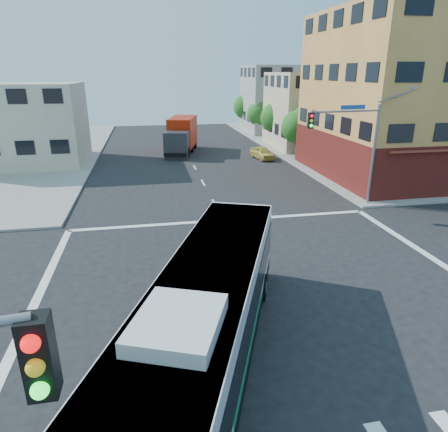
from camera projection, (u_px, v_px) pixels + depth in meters
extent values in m
plane|color=black|center=(265.00, 297.00, 16.92)|extent=(120.00, 120.00, 0.00)
cube|color=gray|center=(436.00, 140.00, 55.42)|extent=(50.00, 50.00, 0.15)
cube|color=gold|center=(427.00, 96.00, 35.17)|extent=(18.00, 15.00, 14.00)
cube|color=#541313|center=(418.00, 153.00, 36.87)|extent=(18.09, 15.08, 4.00)
cube|color=beige|center=(320.00, 110.00, 49.81)|extent=(12.00, 10.00, 9.00)
cube|color=#999894|center=(284.00, 99.00, 62.57)|extent=(12.00, 10.00, 10.00)
cube|color=beige|center=(20.00, 125.00, 40.26)|extent=(12.00, 10.00, 8.00)
cylinder|color=slate|center=(373.00, 156.00, 27.62)|extent=(0.18, 0.18, 7.00)
cylinder|color=slate|center=(346.00, 111.00, 25.89)|extent=(5.01, 0.62, 0.12)
cube|color=black|center=(311.00, 120.00, 25.39)|extent=(0.32, 0.30, 1.00)
sphere|color=#FF0C0C|center=(312.00, 116.00, 25.13)|extent=(0.20, 0.20, 0.20)
sphere|color=yellow|center=(312.00, 121.00, 25.23)|extent=(0.20, 0.20, 0.20)
sphere|color=#19FF33|center=(311.00, 126.00, 25.33)|extent=(0.20, 0.20, 0.20)
cube|color=#154994|center=(353.00, 107.00, 25.94)|extent=(1.80, 0.22, 0.28)
cube|color=gray|center=(414.00, 88.00, 26.77)|extent=(0.50, 0.22, 0.14)
cube|color=black|center=(39.00, 357.00, 4.31)|extent=(0.32, 0.30, 1.00)
sphere|color=#FF0C0C|center=(31.00, 343.00, 4.05)|extent=(0.20, 0.20, 0.20)
sphere|color=yellow|center=(35.00, 367.00, 4.15)|extent=(0.20, 0.20, 0.20)
sphere|color=#19FF33|center=(40.00, 390.00, 4.25)|extent=(0.20, 0.20, 0.20)
cylinder|color=#392014|center=(296.00, 149.00, 44.55)|extent=(0.28, 0.28, 1.92)
sphere|color=#195317|center=(298.00, 127.00, 43.73)|extent=(3.60, 3.60, 3.60)
sphere|color=#195317|center=(303.00, 119.00, 43.22)|extent=(2.52, 2.52, 2.52)
cylinder|color=#392014|center=(274.00, 137.00, 51.93)|extent=(0.28, 0.28, 1.99)
sphere|color=#195317|center=(275.00, 118.00, 51.07)|extent=(3.80, 3.80, 3.80)
sphere|color=#195317|center=(279.00, 110.00, 50.54)|extent=(2.66, 2.66, 2.66)
cylinder|color=#392014|center=(258.00, 130.00, 59.33)|extent=(0.28, 0.28, 1.89)
sphere|color=#195317|center=(258.00, 114.00, 58.55)|extent=(3.40, 3.40, 3.40)
sphere|color=#195317|center=(262.00, 108.00, 58.06)|extent=(2.38, 2.38, 2.38)
cylinder|color=#392014|center=(245.00, 123.00, 66.70)|extent=(0.28, 0.28, 2.03)
sphere|color=#195317|center=(246.00, 107.00, 65.81)|extent=(4.00, 4.00, 4.00)
sphere|color=#195317|center=(248.00, 101.00, 65.27)|extent=(2.80, 2.80, 2.80)
cube|color=black|center=(211.00, 345.00, 13.05)|extent=(7.34, 12.92, 0.48)
cube|color=silver|center=(210.00, 311.00, 12.61)|extent=(7.32, 12.90, 3.04)
cube|color=black|center=(210.00, 305.00, 12.55)|extent=(7.22, 12.56, 1.33)
cube|color=black|center=(241.00, 233.00, 18.43)|extent=(2.35, 1.00, 1.44)
cube|color=#E5590C|center=(241.00, 211.00, 18.10)|extent=(1.91, 0.81, 0.30)
cube|color=silver|center=(210.00, 269.00, 12.12)|extent=(7.17, 12.64, 0.13)
cube|color=silver|center=(178.00, 323.00, 9.07)|extent=(2.65, 2.89, 0.38)
cube|color=#0E7040|center=(164.00, 336.00, 12.63)|extent=(2.22, 5.45, 0.30)
cube|color=#0E7040|center=(250.00, 347.00, 12.13)|extent=(2.22, 5.45, 0.30)
cylinder|color=black|center=(203.00, 281.00, 17.08)|extent=(0.71, 1.15, 1.11)
cylinder|color=#99999E|center=(200.00, 281.00, 17.11)|extent=(0.25, 0.53, 0.55)
cylinder|color=black|center=(262.00, 287.00, 16.62)|extent=(0.71, 1.15, 1.11)
cylinder|color=#99999E|center=(266.00, 288.00, 16.59)|extent=(0.25, 0.53, 0.55)
cube|color=#27282D|center=(177.00, 145.00, 43.96)|extent=(3.08, 3.00, 2.89)
cube|color=black|center=(175.00, 142.00, 42.81)|extent=(2.28, 0.66, 1.11)
cube|color=#A51B04|center=(183.00, 131.00, 47.62)|extent=(4.12, 6.69, 3.33)
cube|color=black|center=(182.00, 148.00, 46.95)|extent=(4.57, 9.22, 0.33)
cylinder|color=black|center=(167.00, 152.00, 44.53)|extent=(0.58, 1.15, 1.11)
cylinder|color=black|center=(188.00, 153.00, 44.40)|extent=(0.58, 1.15, 1.11)
cylinder|color=black|center=(173.00, 147.00, 47.56)|extent=(0.58, 1.15, 1.11)
cylinder|color=black|center=(192.00, 148.00, 47.43)|extent=(0.58, 1.15, 1.11)
cylinder|color=black|center=(177.00, 143.00, 50.17)|extent=(0.58, 1.15, 1.11)
cylinder|color=black|center=(195.00, 144.00, 50.03)|extent=(0.58, 1.15, 1.11)
imported|color=gold|center=(262.00, 153.00, 43.80)|extent=(2.14, 4.12, 1.34)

